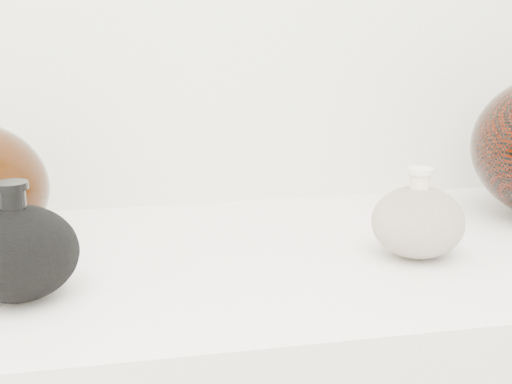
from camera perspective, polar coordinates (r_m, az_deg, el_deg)
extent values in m
cube|color=silver|center=(0.88, -1.98, -6.02)|extent=(1.20, 0.50, 0.03)
ellipsoid|color=black|center=(0.78, -18.59, -4.65)|extent=(0.14, 0.14, 0.10)
cylinder|color=black|center=(0.76, -18.93, -0.60)|extent=(0.03, 0.03, 0.03)
cylinder|color=black|center=(0.76, -19.02, 0.48)|extent=(0.04, 0.04, 0.01)
ellipsoid|color=#C1B69A|center=(0.88, 12.81, -2.35)|extent=(0.13, 0.13, 0.09)
cylinder|color=beige|center=(0.87, 13.00, 0.81)|extent=(0.03, 0.03, 0.03)
cylinder|color=beige|center=(0.87, 13.05, 1.66)|extent=(0.04, 0.04, 0.01)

